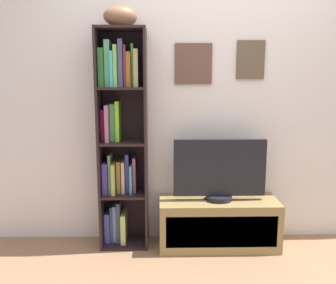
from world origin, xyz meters
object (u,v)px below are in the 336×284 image
Objects in this scene: tv_stand at (218,223)px; television at (220,170)px; bookshelf at (120,138)px; football at (120,16)px.

tv_stand is 0.46m from television.
bookshelf is 2.37× the size of television.
football is at bearing 176.26° from television.
bookshelf is 0.88m from television.
football is 0.35× the size of television.
football is 1.47m from television.
television is (0.83, -0.08, -0.26)m from bookshelf.
television is at bearing -5.74° from bookshelf.
bookshelf is 0.97m from football.
football reaches higher than tv_stand.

